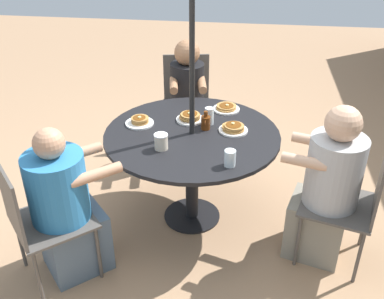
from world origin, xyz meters
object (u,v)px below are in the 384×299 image
object	(u,v)px
patio_chair_south	(187,98)
pancake_plate_d	(140,121)
diner_north	(66,210)
syrup_bottle	(206,122)
drinking_glass_a	(209,116)
drinking_glass_b	(230,158)
patio_chair_north	(37,216)
patio_chair_east	(354,199)
pancake_plate_b	(226,108)
coffee_cup	(161,142)
diner_east	(326,192)
pancake_plate_c	(190,117)
diner_south	(187,104)
patio_table	(192,145)
pancake_plate_a	(233,128)

from	to	relation	value
patio_chair_south	pancake_plate_d	bearing A→B (deg)	69.11
diner_north	patio_chair_south	xyz separation A→B (m)	(-1.80, 0.54, 0.03)
syrup_bottle	drinking_glass_a	bearing A→B (deg)	167.32
pancake_plate_d	drinking_glass_b	world-z (taller)	drinking_glass_b
drinking_glass_b	patio_chair_north	bearing A→B (deg)	-72.46
patio_chair_east	drinking_glass_a	xyz separation A→B (m)	(-0.49, -1.01, 0.30)
pancake_plate_b	coffee_cup	bearing A→B (deg)	-30.72
patio_chair_north	diner_east	xyz separation A→B (m)	(-0.49, 1.82, 0.01)
coffee_cup	pancake_plate_c	bearing A→B (deg)	163.12
diner_south	coffee_cup	world-z (taller)	diner_south
patio_table	pancake_plate_d	distance (m)	0.43
patio_chair_south	coffee_cup	xyz separation A→B (m)	(1.40, 0.02, 0.29)
patio_chair_east	coffee_cup	xyz separation A→B (m)	(-0.08, -1.30, 0.29)
pancake_plate_c	pancake_plate_a	bearing A→B (deg)	68.53
patio_chair_north	pancake_plate_b	world-z (taller)	patio_chair_north
pancake_plate_d	syrup_bottle	bearing A→B (deg)	88.13
pancake_plate_a	drinking_glass_a	size ratio (longest dim) A/B	1.62
pancake_plate_a	coffee_cup	xyz separation A→B (m)	(0.32, -0.47, 0.03)
pancake_plate_a	coffee_cup	bearing A→B (deg)	-56.12
diner_south	pancake_plate_b	distance (m)	0.72
drinking_glass_b	drinking_glass_a	bearing A→B (deg)	-161.73
patio_chair_north	patio_chair_south	distance (m)	2.03
patio_chair_south	diner_south	xyz separation A→B (m)	(0.18, 0.03, 0.02)
diner_south	drinking_glass_a	distance (m)	0.91
diner_north	pancake_plate_a	world-z (taller)	diner_north
patio_chair_south	diner_east	bearing A→B (deg)	118.85
diner_east	syrup_bottle	world-z (taller)	diner_east
patio_table	pancake_plate_b	size ratio (longest dim) A/B	6.01
pancake_plate_b	drinking_glass_a	size ratio (longest dim) A/B	1.62
diner_south	syrup_bottle	world-z (taller)	diner_south
patio_chair_south	coffee_cup	world-z (taller)	patio_chair_south
patio_chair_east	pancake_plate_b	size ratio (longest dim) A/B	4.32
diner_east	drinking_glass_b	size ratio (longest dim) A/B	10.67
pancake_plate_a	pancake_plate_b	world-z (taller)	pancake_plate_a
diner_north	patio_chair_east	distance (m)	1.88
pancake_plate_a	coffee_cup	size ratio (longest dim) A/B	1.94
pancake_plate_c	diner_east	bearing A→B (deg)	64.16
patio_table	patio_chair_south	distance (m)	1.17
diner_north	coffee_cup	bearing A→B (deg)	84.24
patio_chair_south	drinking_glass_b	world-z (taller)	patio_chair_south
patio_chair_east	drinking_glass_b	distance (m)	0.88
syrup_bottle	drinking_glass_b	xyz separation A→B (m)	(0.48, 0.20, -0.00)
patio_table	patio_chair_north	bearing A→B (deg)	-48.67
diner_east	pancake_plate_a	size ratio (longest dim) A/B	5.48
patio_table	diner_south	size ratio (longest dim) A/B	1.11
diner_south	drinking_glass_b	bearing A→B (deg)	98.76
syrup_bottle	diner_south	bearing A→B (deg)	-163.83
diner_east	pancake_plate_d	bearing A→B (deg)	91.05
diner_south	pancake_plate_c	xyz separation A→B (m)	(0.77, 0.13, 0.25)
diner_north	syrup_bottle	xyz separation A→B (m)	(-0.72, 0.83, 0.33)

